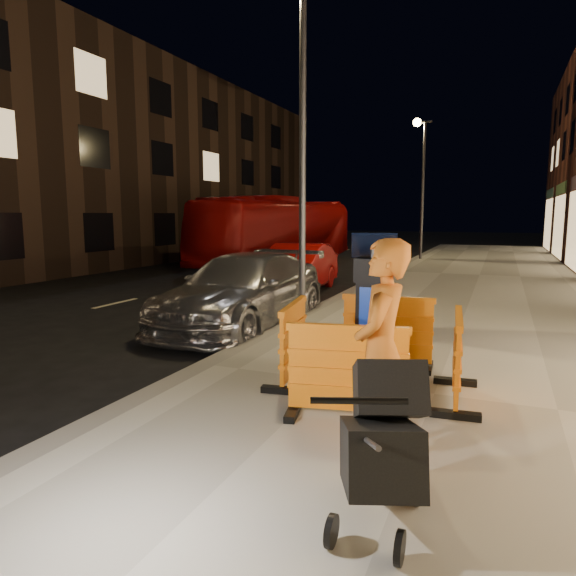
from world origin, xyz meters
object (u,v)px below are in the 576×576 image
at_px(parking_kiosk, 371,317).
at_px(barrier_kerbside, 293,341).
at_px(barrier_back, 387,332).
at_px(stroller, 380,448).
at_px(barrier_bldgside, 457,358).
at_px(man, 381,351).
at_px(car_red, 297,292).
at_px(car_silver, 243,326).
at_px(barrier_front, 347,372).
at_px(bus_doubledecker, 279,265).

height_order(parking_kiosk, barrier_kerbside, parking_kiosk).
height_order(barrier_back, barrier_kerbside, same).
distance_m(barrier_kerbside, stroller, 3.01).
bearing_deg(stroller, barrier_bldgside, 63.00).
relative_size(barrier_back, barrier_kerbside, 1.00).
distance_m(barrier_back, man, 2.67).
bearing_deg(car_red, barrier_bldgside, -61.53).
distance_m(barrier_kerbside, car_silver, 3.86).
xyz_separation_m(parking_kiosk, barrier_front, (0.00, -0.95, -0.37)).
height_order(barrier_back, car_red, barrier_back).
relative_size(barrier_bldgside, man, 0.67).
xyz_separation_m(barrier_front, barrier_back, (0.00, 1.90, 0.00)).
xyz_separation_m(man, stroller, (0.20, -0.90, -0.40)).
bearing_deg(barrier_front, car_silver, 117.13).
bearing_deg(barrier_back, bus_doubledecker, 115.05).
relative_size(parking_kiosk, barrier_back, 1.40).
bearing_deg(stroller, barrier_kerbside, 101.84).
relative_size(barrier_front, car_red, 0.30).
distance_m(barrier_front, barrier_bldgside, 1.34).
height_order(barrier_bldgside, car_silver, barrier_bldgside).
bearing_deg(barrier_kerbside, man, -147.84).
relative_size(car_red, man, 2.23).
relative_size(parking_kiosk, barrier_kerbside, 1.40).
bearing_deg(car_silver, car_red, 99.17).
relative_size(car_red, stroller, 3.95).
distance_m(barrier_front, car_red, 9.37).
height_order(barrier_front, stroller, stroller).
distance_m(car_silver, bus_doubledecker, 11.97).
height_order(barrier_front, barrier_kerbside, same).
height_order(barrier_kerbside, car_silver, barrier_kerbside).
bearing_deg(stroller, bus_doubledecker, 94.75).
height_order(barrier_back, man, man).
relative_size(car_silver, man, 2.63).
bearing_deg(barrier_front, stroller, -78.87).
distance_m(car_silver, stroller, 6.85).
bearing_deg(bus_doubledecker, car_red, -58.57).
bearing_deg(car_silver, bus_doubledecker, 111.06).
height_order(barrier_front, man, man).
height_order(barrier_front, car_silver, barrier_front).
distance_m(barrier_front, barrier_back, 1.90).
height_order(parking_kiosk, stroller, parking_kiosk).
xyz_separation_m(barrier_bldgside, bus_doubledecker, (-8.30, 14.29, -0.62)).
bearing_deg(barrier_bldgside, barrier_kerbside, 85.18).
distance_m(bus_doubledecker, stroller, 18.66).
distance_m(barrier_kerbside, car_red, 8.13).
xyz_separation_m(parking_kiosk, man, (0.47, -1.64, 0.06)).
distance_m(man, stroller, 1.00).
relative_size(barrier_bldgside, bus_doubledecker, 0.12).
height_order(bus_doubledecker, stroller, bus_doubledecker).
relative_size(barrier_back, car_red, 0.30).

